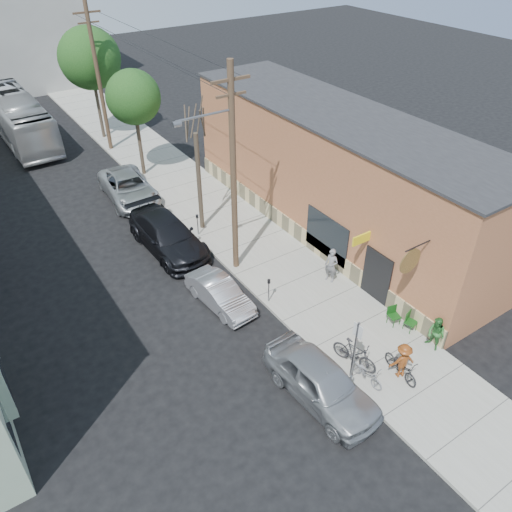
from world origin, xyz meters
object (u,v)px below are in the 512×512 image
patio_chair_a (394,316)px  cyclist (402,361)px  parked_bike_a (355,354)px  car_0 (321,382)px  utility_pole_near (232,171)px  car_3 (129,188)px  patron_grey (331,265)px  tree_leafy_far (90,58)px  car_1 (220,294)px  tree_leafy_mid (133,97)px  tree_bare (199,183)px  parked_bike_b (367,373)px  patio_chair_b (411,322)px  patron_green (436,334)px  parking_meter_far (197,221)px  bus (19,118)px  parking_meter_near (269,287)px  sign_post (355,345)px  car_2 (168,235)px

patio_chair_a → cyclist: (-1.93, -2.17, 0.34)m
parked_bike_a → car_0: 2.08m
utility_pole_near → car_3: size_ratio=1.77×
utility_pole_near → patron_grey: (3.21, -3.53, -4.37)m
tree_leafy_far → car_1: tree_leafy_far is taller
cyclist → tree_leafy_far: bearing=-66.6°
tree_leafy_mid → car_0: (-2.00, -20.88, -4.43)m
tree_bare → parked_bike_b: (-0.13, -13.19, -2.35)m
tree_leafy_far → car_3: (-2.04, -10.33, -5.20)m
patron_grey → car_1: size_ratio=0.46×
patio_chair_a → patio_chair_b: size_ratio=1.00×
patio_chair_a → patron_green: patron_green is taller
utility_pole_near → patron_green: bearing=-67.8°
car_0 → parked_bike_a: bearing=7.7°
parking_meter_far → bus: size_ratio=0.10×
parking_meter_near → tree_bare: tree_bare is taller
sign_post → tree_leafy_mid: (0.45, 20.87, 3.44)m
patio_chair_b → cyclist: size_ratio=0.56×
car_0 → patio_chair_a: bearing=9.7°
patio_chair_b → patron_grey: (-0.58, 4.51, 0.45)m
parking_meter_far → car_3: (-1.49, 6.12, -0.20)m
patron_green → cyclist: cyclist is taller
patio_chair_b → parked_bike_b: bearing=178.4°
patron_grey → car_0: size_ratio=0.36×
parked_bike_b → car_1: car_1 is taller
utility_pole_near → patio_chair_b: (3.79, -8.04, -4.82)m
tree_bare → patio_chair_b: tree_bare is taller
sign_post → car_0: bearing=-179.7°
patio_chair_b → car_1: size_ratio=0.23×
cyclist → parked_bike_b: (-1.29, 0.53, -0.37)m
tree_bare → car_2: tree_bare is taller
parked_bike_a → car_1: size_ratio=0.51×
parking_meter_near → patio_chair_b: bearing=-51.2°
parked_bike_b → car_0: car_0 is taller
tree_bare → car_2: 3.26m
sign_post → car_1: size_ratio=0.72×
car_0 → car_1: (-0.43, 6.59, -0.21)m
utility_pole_near → tree_bare: (0.41, 4.16, -2.49)m
tree_leafy_mid → car_3: tree_leafy_mid is taller
patron_grey → tree_bare: bearing=179.8°
parked_bike_b → car_2: size_ratio=0.26×
patron_grey → bus: size_ratio=0.14×
sign_post → parked_bike_b: sign_post is taller
parking_meter_far → patio_chair_a: parking_meter_far is taller
car_0 → car_2: (-0.42, 12.00, 0.01)m
patio_chair_b → car_2: bearing=99.5°
car_2 → car_3: (0.38, 6.29, -0.08)m
cyclist → parking_meter_near: bearing=-53.9°
tree_leafy_far → car_0: tree_leafy_far is taller
car_0 → cyclist: bearing=-20.8°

